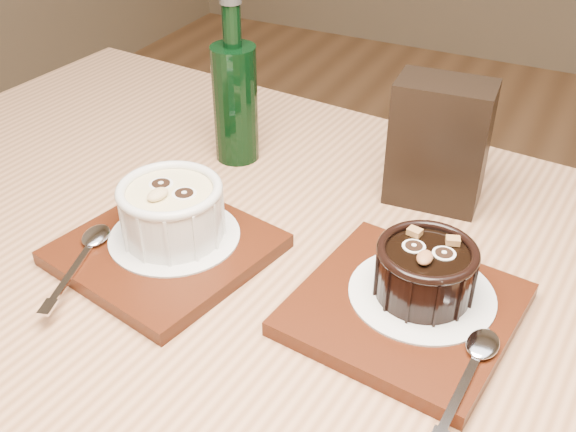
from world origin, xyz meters
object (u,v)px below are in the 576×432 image
table (278,378)px  green_bottle (235,99)px  ramekin_dark (425,269)px  condiment_stand (439,144)px  tray_left (166,249)px  tray_right (405,309)px  ramekin_white (171,209)px

table → green_bottle: 0.33m
table → ramekin_dark: ramekin_dark is taller
condiment_stand → tray_left: bearing=-133.1°
table → tray_left: tray_left is taller
ramekin_dark → table: bearing=-156.4°
condiment_stand → green_bottle: (-0.24, -0.01, 0.01)m
ramekin_dark → tray_right: bearing=-122.6°
table → tray_right: bearing=22.1°
condiment_stand → green_bottle: green_bottle is taller
tray_right → ramekin_white: bearing=-177.7°
ramekin_white → tray_right: (0.24, 0.01, -0.04)m
tray_right → condiment_stand: size_ratio=1.29×
table → tray_left: size_ratio=7.05×
ramekin_white → tray_right: 0.24m
table → ramekin_white: size_ratio=12.43×
ramekin_white → ramekin_dark: (0.25, 0.03, -0.00)m
tray_left → green_bottle: bearing=100.5°
ramekin_dark → condiment_stand: condiment_stand is taller
tray_left → ramekin_dark: (0.25, 0.04, 0.04)m
ramekin_dark → green_bottle: bearing=145.9°
green_bottle → table: bearing=-52.6°
tray_right → condiment_stand: 0.21m
table → ramekin_white: 0.19m
tray_right → ramekin_dark: bearing=61.4°
table → tray_right: 0.15m
tray_left → green_bottle: green_bottle is taller
tray_left → ramekin_white: bearing=80.9°
condiment_stand → tray_right: bearing=-80.1°
ramekin_dark → condiment_stand: size_ratio=0.63×
ramekin_white → tray_right: bearing=10.9°
tray_right → table: bearing=-157.9°
condiment_stand → ramekin_white: bearing=-134.6°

